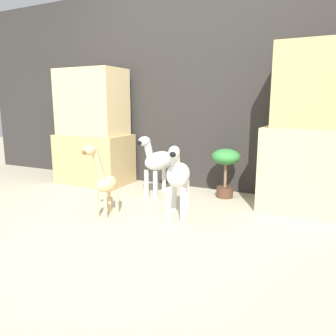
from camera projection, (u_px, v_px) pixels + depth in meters
name	position (u px, v px, depth m)	size (l,w,h in m)	color
ground_plane	(120.00, 235.00, 2.37)	(14.00, 14.00, 0.00)	#B2A88E
wall_back	(200.00, 88.00, 3.54)	(6.40, 0.08, 2.20)	#2D2B28
rock_pillar_left	(93.00, 131.00, 3.83)	(0.84, 0.51, 1.32)	tan
rock_pillar_right	(314.00, 137.00, 2.79)	(0.84, 0.51, 1.43)	#DBC184
zebra_right	(178.00, 175.00, 2.65)	(0.30, 0.54, 0.63)	silver
zebra_left	(158.00, 161.00, 3.30)	(0.25, 0.55, 0.63)	silver
giraffe_figurine	(104.00, 179.00, 2.70)	(0.16, 0.37, 0.62)	#E0C184
potted_palm_front	(226.00, 164.00, 3.26)	(0.28, 0.28, 0.49)	#513323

